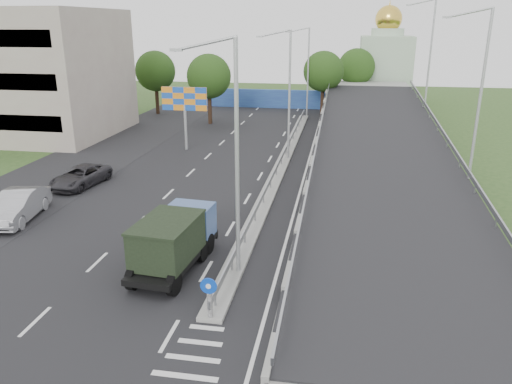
% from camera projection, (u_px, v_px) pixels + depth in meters
% --- Properties ---
extents(ground, '(160.00, 160.00, 0.00)m').
position_uv_depth(ground, '(194.00, 357.00, 16.83)').
color(ground, '#2D4C1E').
rests_on(ground, ground).
extents(road_surface, '(26.00, 90.00, 0.04)m').
position_uv_depth(road_surface, '(233.00, 179.00, 35.98)').
color(road_surface, black).
rests_on(road_surface, ground).
extents(parking_strip, '(8.00, 90.00, 0.05)m').
position_uv_depth(parking_strip, '(67.00, 171.00, 38.08)').
color(parking_strip, black).
rests_on(parking_strip, ground).
extents(median, '(1.00, 44.00, 0.20)m').
position_uv_depth(median, '(281.00, 165.00, 39.19)').
color(median, gray).
rests_on(median, ground).
extents(overpass_ramp, '(10.00, 50.00, 3.50)m').
position_uv_depth(overpass_ramp, '(381.00, 149.00, 37.44)').
color(overpass_ramp, gray).
rests_on(overpass_ramp, ground).
extents(median_guardrail, '(0.09, 44.00, 0.71)m').
position_uv_depth(median_guardrail, '(282.00, 157.00, 38.98)').
color(median_guardrail, gray).
rests_on(median_guardrail, median).
extents(sign_bollard, '(0.64, 0.23, 1.67)m').
position_uv_depth(sign_bollard, '(209.00, 298.00, 18.53)').
color(sign_bollard, black).
rests_on(sign_bollard, median).
extents(lamp_post_near, '(2.74, 0.18, 10.08)m').
position_uv_depth(lamp_post_near, '(232.00, 148.00, 20.54)').
color(lamp_post_near, '#B2B5B7').
rests_on(lamp_post_near, median).
extents(lamp_post_mid, '(2.74, 0.18, 10.08)m').
position_uv_depth(lamp_post_mid, '(287.00, 89.00, 39.20)').
color(lamp_post_mid, '#B2B5B7').
rests_on(lamp_post_mid, median).
extents(lamp_post_far, '(2.74, 0.18, 10.08)m').
position_uv_depth(lamp_post_far, '(307.00, 67.00, 57.85)').
color(lamp_post_far, '#B2B5B7').
rests_on(lamp_post_far, median).
extents(blue_wall, '(30.00, 0.50, 2.40)m').
position_uv_depth(blue_wall, '(278.00, 99.00, 65.60)').
color(blue_wall, '#283C94').
rests_on(blue_wall, ground).
extents(church, '(7.00, 7.00, 13.80)m').
position_uv_depth(church, '(385.00, 64.00, 69.47)').
color(church, '#B2CCAD').
rests_on(church, ground).
extents(billboard, '(4.00, 0.24, 5.50)m').
position_uv_depth(billboard, '(185.00, 102.00, 43.06)').
color(billboard, '#B2B5B7').
rests_on(billboard, ground).
extents(tree_left_mid, '(4.80, 4.80, 7.60)m').
position_uv_depth(tree_left_mid, '(209.00, 77.00, 54.10)').
color(tree_left_mid, black).
rests_on(tree_left_mid, ground).
extents(tree_median_far, '(4.80, 4.80, 7.60)m').
position_uv_depth(tree_median_far, '(323.00, 72.00, 59.62)').
color(tree_median_far, black).
rests_on(tree_median_far, ground).
extents(tree_left_far, '(4.80, 4.80, 7.60)m').
position_uv_depth(tree_left_far, '(155.00, 71.00, 60.06)').
color(tree_left_far, black).
rests_on(tree_left_far, ground).
extents(tree_ramp_far, '(4.80, 4.80, 7.60)m').
position_uv_depth(tree_ramp_far, '(356.00, 67.00, 65.50)').
color(tree_ramp_far, black).
rests_on(tree_ramp_far, ground).
extents(dump_truck, '(2.70, 6.07, 2.60)m').
position_uv_depth(dump_truck, '(175.00, 239.00, 22.60)').
color(dump_truck, black).
rests_on(dump_truck, ground).
extents(parked_car_b, '(2.56, 5.36, 1.70)m').
position_uv_depth(parked_car_b, '(18.00, 206.00, 28.33)').
color(parked_car_b, '#A5A6AB').
rests_on(parked_car_b, ground).
extents(parked_car_c, '(2.91, 5.17, 1.36)m').
position_uv_depth(parked_car_c, '(80.00, 176.00, 34.32)').
color(parked_car_c, '#2C2B2F').
rests_on(parked_car_c, ground).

